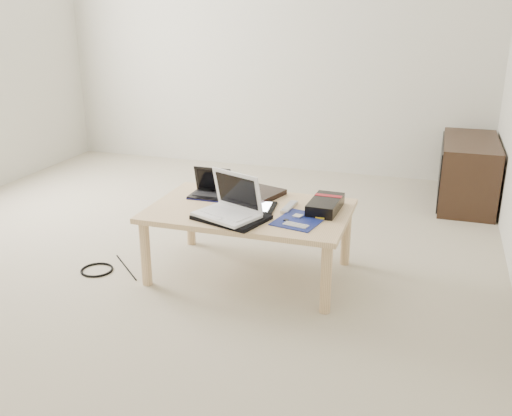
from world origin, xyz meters
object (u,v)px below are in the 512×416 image
(white_laptop, at_px, (230,206))
(gpu_box, at_px, (325,205))
(media_cabinet, at_px, (467,172))
(netbook, at_px, (211,190))
(coffee_table, at_px, (249,216))

(white_laptop, relative_size, gpu_box, 1.23)
(media_cabinet, height_order, gpu_box, media_cabinet)
(netbook, bearing_deg, coffee_table, -25.75)
(coffee_table, relative_size, media_cabinet, 1.22)
(coffee_table, height_order, netbook, netbook)
(coffee_table, bearing_deg, netbook, 154.25)
(media_cabinet, relative_size, white_laptop, 2.38)
(media_cabinet, distance_m, white_laptop, 2.28)
(coffee_table, xyz_separation_m, netbook, (-0.28, 0.14, 0.08))
(media_cabinet, bearing_deg, white_laptop, -123.30)
(media_cabinet, distance_m, gpu_box, 1.81)
(gpu_box, bearing_deg, coffee_table, -166.72)
(netbook, relative_size, white_laptop, 0.61)
(coffee_table, xyz_separation_m, white_laptop, (-0.05, -0.18, 0.12))
(netbook, relative_size, gpu_box, 0.75)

